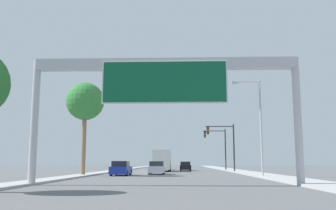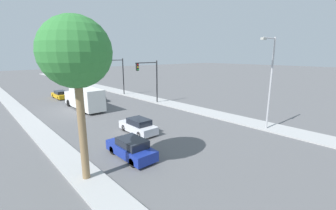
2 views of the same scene
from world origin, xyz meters
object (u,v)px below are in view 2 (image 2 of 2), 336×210
car_far_right (60,95)px  street_lamp_right (270,77)px  palm_tree_background (76,54)px  car_near_left (138,126)px  truck_box_primary (84,98)px  car_near_center (131,148)px  traffic_light_mid_block (118,71)px  traffic_light_near_intersection (151,75)px  car_mid_left (95,97)px

car_far_right → street_lamp_right: bearing=-72.6°
car_far_right → palm_tree_background: (-7.32, -28.74, 7.00)m
car_near_left → street_lamp_right: (10.02, -8.09, 4.72)m
truck_box_primary → palm_tree_background: palm_tree_background is taller
car_near_center → traffic_light_mid_block: size_ratio=0.66×
traffic_light_mid_block → palm_tree_background: 29.65m
car_near_left → traffic_light_near_intersection: 13.67m
car_mid_left → truck_box_primary: 5.79m
car_far_right → car_near_left: bearing=-90.0°
car_near_left → car_far_right: (0.00, 23.82, -0.04)m
car_mid_left → truck_box_primary: size_ratio=0.53×
truck_box_primary → car_near_center: bearing=-101.5°
car_far_right → truck_box_primary: (-0.00, -10.74, 0.93)m
car_near_center → truck_box_primary: size_ratio=0.51×
street_lamp_right → car_near_center: bearing=163.6°
palm_tree_background → car_near_left: bearing=33.9°
traffic_light_mid_block → street_lamp_right: size_ratio=0.75×
car_near_left → truck_box_primary: 13.11m
car_near_left → traffic_light_near_intersection: traffic_light_near_intersection is taller
car_near_left → palm_tree_background: (-7.32, -4.92, 6.96)m
street_lamp_right → palm_tree_background: bearing=169.6°
car_near_center → car_far_right: bearing=82.9°
car_far_right → car_near_center: 28.15m
truck_box_primary → street_lamp_right: street_lamp_right is taller
truck_box_primary → traffic_light_mid_block: bearing=35.2°
car_mid_left → traffic_light_near_intersection: (5.55, -8.06, 3.77)m
traffic_light_near_intersection → car_near_center: bearing=-132.6°
traffic_light_mid_block → palm_tree_background: size_ratio=0.70×
car_far_right → palm_tree_background: size_ratio=0.47×
car_near_center → palm_tree_background: bearing=-168.0°
traffic_light_near_intersection → car_near_left: bearing=-133.5°
car_near_left → car_near_center: car_near_center is taller
car_near_center → truck_box_primary: bearing=78.5°
car_mid_left → palm_tree_background: (-10.82, -22.52, 6.97)m
car_near_left → palm_tree_background: size_ratio=0.45×
car_far_right → palm_tree_background: bearing=-104.3°
car_mid_left → traffic_light_near_intersection: size_ratio=0.71×
car_far_right → car_mid_left: bearing=-60.6°
car_far_right → traffic_light_mid_block: bearing=-25.1°
traffic_light_near_intersection → street_lamp_right: bearing=-86.8°
car_far_right → traffic_light_near_intersection: bearing=-57.6°
car_near_left → truck_box_primary: truck_box_primary is taller
truck_box_primary → traffic_light_mid_block: size_ratio=1.30×
traffic_light_mid_block → street_lamp_right: bearing=-88.2°
car_far_right → truck_box_primary: 10.78m
truck_box_primary → street_lamp_right: bearing=-64.7°
car_mid_left → traffic_light_mid_block: size_ratio=0.69×
car_near_center → palm_tree_background: palm_tree_background is taller
traffic_light_mid_block → car_near_left: bearing=-115.1°
car_mid_left → truck_box_primary: (-3.50, -4.52, 0.90)m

